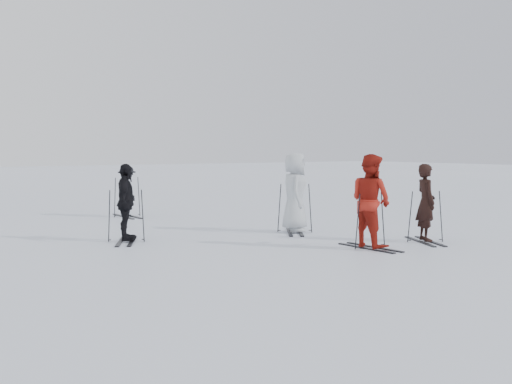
# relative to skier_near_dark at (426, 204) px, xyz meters

# --- Properties ---
(ground) EXTENTS (120.00, 120.00, 0.00)m
(ground) POSITION_rel_skier_near_dark_xyz_m (-2.19, 2.49, -0.86)
(ground) COLOR silver
(ground) RESTS_ON ground
(skier_near_dark) EXTENTS (0.64, 0.74, 1.71)m
(skier_near_dark) POSITION_rel_skier_near_dark_xyz_m (0.00, 0.00, 0.00)
(skier_near_dark) COLOR black
(skier_near_dark) RESTS_ON ground
(skier_red) EXTENTS (0.74, 0.95, 1.94)m
(skier_red) POSITION_rel_skier_near_dark_xyz_m (-1.65, 0.04, 0.11)
(skier_red) COLOR maroon
(skier_red) RESTS_ON ground
(skier_grey) EXTENTS (1.04, 1.13, 1.94)m
(skier_grey) POSITION_rel_skier_near_dark_xyz_m (-1.41, 2.92, 0.11)
(skier_grey) COLOR #B5BBBF
(skier_grey) RESTS_ON ground
(skier_uphill_left) EXTENTS (0.84, 1.08, 1.71)m
(skier_uphill_left) POSITION_rel_skier_near_dark_xyz_m (-5.50, 3.77, 0.00)
(skier_uphill_left) COLOR black
(skier_uphill_left) RESTS_ON ground
(skier_uphill_far) EXTENTS (0.60, 1.01, 1.52)m
(skier_uphill_far) POSITION_rel_skier_near_dark_xyz_m (-3.43, 8.64, -0.10)
(skier_uphill_far) COLOR black
(skier_uphill_far) RESTS_ON ground
(skis_near_dark) EXTENTS (1.83, 1.47, 1.18)m
(skis_near_dark) POSITION_rel_skier_near_dark_xyz_m (0.00, 0.00, -0.27)
(skis_near_dark) COLOR black
(skis_near_dark) RESTS_ON ground
(skis_red) EXTENTS (1.66, 0.89, 1.20)m
(skis_red) POSITION_rel_skier_near_dark_xyz_m (-1.65, 0.04, -0.26)
(skis_red) COLOR black
(skis_red) RESTS_ON ground
(skis_grey) EXTENTS (1.92, 1.71, 1.25)m
(skis_grey) POSITION_rel_skier_near_dark_xyz_m (-1.41, 2.92, -0.23)
(skis_grey) COLOR black
(skis_grey) RESTS_ON ground
(skis_uphill_left) EXTENTS (1.87, 1.55, 1.20)m
(skis_uphill_left) POSITION_rel_skier_near_dark_xyz_m (-5.50, 3.77, -0.26)
(skis_uphill_left) COLOR black
(skis_uphill_left) RESTS_ON ground
(skis_uphill_far) EXTENTS (1.73, 0.97, 1.24)m
(skis_uphill_far) POSITION_rel_skier_near_dark_xyz_m (-3.43, 8.64, -0.24)
(skis_uphill_far) COLOR black
(skis_uphill_far) RESTS_ON ground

